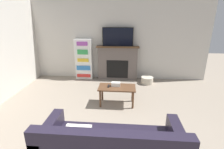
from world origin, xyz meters
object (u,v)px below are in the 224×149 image
at_px(bookshelf, 84,59).
at_px(storage_basket, 147,80).
at_px(tv, 118,37).
at_px(coffee_table, 117,90).
at_px(fireplace, 118,63).

relative_size(bookshelf, storage_basket, 3.56).
bearing_deg(tv, coffee_table, -87.29).
distance_m(fireplace, bookshelf, 1.18).
xyz_separation_m(bookshelf, storage_basket, (2.18, -0.34, -0.59)).
height_order(tv, storage_basket, tv).
xyz_separation_m(tv, bookshelf, (-1.17, -0.00, -0.78)).
height_order(coffee_table, bookshelf, bookshelf).
bearing_deg(storage_basket, bookshelf, 171.24).
bearing_deg(bookshelf, storage_basket, -8.76).
bearing_deg(fireplace, coffee_table, -87.32).
height_order(fireplace, tv, tv).
distance_m(coffee_table, storage_basket, 1.77).
relative_size(tv, storage_basket, 2.58).
height_order(tv, bookshelf, tv).
height_order(fireplace, bookshelf, bookshelf).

